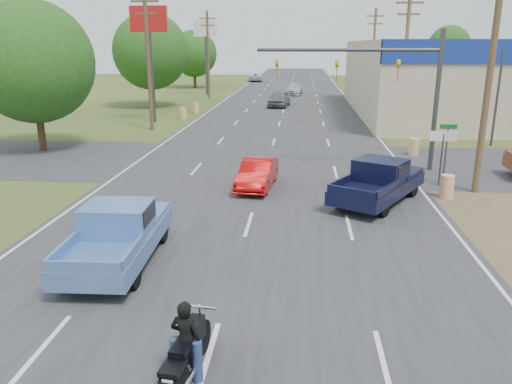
# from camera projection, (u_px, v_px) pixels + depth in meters

# --- Properties ---
(ground) EXTENTS (200.00, 200.00, 0.00)m
(ground) POSITION_uv_depth(u_px,v_px,m) (209.00, 357.00, 10.41)
(ground) COLOR #30431A
(ground) RESTS_ON ground
(main_road) EXTENTS (15.00, 180.00, 0.02)m
(main_road) POSITION_uv_depth(u_px,v_px,m) (283.00, 111.00, 48.60)
(main_road) COLOR #2D2D30
(main_road) RESTS_ON ground
(cross_road) EXTENTS (120.00, 10.00, 0.02)m
(cross_road) POSITION_uv_depth(u_px,v_px,m) (268.00, 162.00, 27.60)
(cross_road) COLOR #2D2D30
(cross_road) RESTS_ON ground
(utility_pole_1) EXTENTS (2.00, 0.28, 10.00)m
(utility_pole_1) POSITION_uv_depth(u_px,v_px,m) (491.00, 68.00, 20.48)
(utility_pole_1) COLOR #4C3823
(utility_pole_1) RESTS_ON ground
(utility_pole_2) EXTENTS (2.00, 0.28, 10.00)m
(utility_pole_2) POSITION_uv_depth(u_px,v_px,m) (405.00, 57.00, 37.67)
(utility_pole_2) COLOR #4C3823
(utility_pole_2) RESTS_ON ground
(utility_pole_3) EXTENTS (2.00, 0.28, 10.00)m
(utility_pole_3) POSITION_uv_depth(u_px,v_px,m) (373.00, 53.00, 54.86)
(utility_pole_3) COLOR #4C3823
(utility_pole_3) RESTS_ON ground
(utility_pole_5) EXTENTS (2.00, 0.28, 10.00)m
(utility_pole_5) POSITION_uv_depth(u_px,v_px,m) (148.00, 58.00, 36.46)
(utility_pole_5) COLOR #4C3823
(utility_pole_5) RESTS_ON ground
(utility_pole_6) EXTENTS (2.00, 0.28, 10.00)m
(utility_pole_6) POSITION_uv_depth(u_px,v_px,m) (208.00, 53.00, 59.38)
(utility_pole_6) COLOR #4C3823
(utility_pole_6) RESTS_ON ground
(tree_0) EXTENTS (7.14, 7.14, 8.84)m
(tree_0) POSITION_uv_depth(u_px,v_px,m) (33.00, 62.00, 29.23)
(tree_0) COLOR #422D19
(tree_0) RESTS_ON ground
(tree_1) EXTENTS (7.56, 7.56, 9.36)m
(tree_1) POSITION_uv_depth(u_px,v_px,m) (151.00, 51.00, 50.11)
(tree_1) COLOR #422D19
(tree_1) RESTS_ON ground
(tree_2) EXTENTS (6.72, 6.72, 8.32)m
(tree_2) POSITION_uv_depth(u_px,v_px,m) (194.00, 54.00, 73.26)
(tree_2) COLOR #422D19
(tree_2) RESTS_ON ground
(tree_5) EXTENTS (7.98, 7.98, 9.88)m
(tree_5) POSITION_uv_depth(u_px,v_px,m) (449.00, 46.00, 96.82)
(tree_5) COLOR #422D19
(tree_5) RESTS_ON ground
(tree_6) EXTENTS (8.82, 8.82, 10.92)m
(tree_6) POSITION_uv_depth(u_px,v_px,m) (147.00, 43.00, 101.88)
(tree_6) COLOR #422D19
(tree_6) RESTS_ON ground
(barrel_0) EXTENTS (0.56, 0.56, 1.00)m
(barrel_0) POSITION_uv_depth(u_px,v_px,m) (447.00, 187.00, 21.03)
(barrel_0) COLOR orange
(barrel_0) RESTS_ON ground
(barrel_1) EXTENTS (0.56, 0.56, 1.00)m
(barrel_1) POSITION_uv_depth(u_px,v_px,m) (414.00, 147.00, 29.11)
(barrel_1) COLOR orange
(barrel_1) RESTS_ON ground
(barrel_2) EXTENTS (0.56, 0.56, 1.00)m
(barrel_2) POSITION_uv_depth(u_px,v_px,m) (183.00, 113.00, 43.47)
(barrel_2) COLOR orange
(barrel_2) RESTS_ON ground
(barrel_3) EXTENTS (0.56, 0.56, 1.00)m
(barrel_3) POSITION_uv_depth(u_px,v_px,m) (196.00, 108.00, 47.27)
(barrel_3) COLOR orange
(barrel_3) RESTS_ON ground
(pole_sign_left_near) EXTENTS (3.00, 0.35, 9.20)m
(pole_sign_left_near) POSITION_uv_depth(u_px,v_px,m) (149.00, 33.00, 39.84)
(pole_sign_left_near) COLOR #3F3F44
(pole_sign_left_near) RESTS_ON ground
(pole_sign_left_far) EXTENTS (3.00, 0.35, 9.20)m
(pole_sign_left_far) POSITION_uv_depth(u_px,v_px,m) (206.00, 37.00, 62.76)
(pole_sign_left_far) COLOR #3F3F44
(pole_sign_left_far) RESTS_ON ground
(lane_sign) EXTENTS (1.20, 0.08, 2.52)m
(lane_sign) POSITION_uv_depth(u_px,v_px,m) (443.00, 145.00, 22.52)
(lane_sign) COLOR #3F3F44
(lane_sign) RESTS_ON ground
(street_name_sign) EXTENTS (0.80, 0.08, 2.61)m
(street_name_sign) POSITION_uv_depth(u_px,v_px,m) (447.00, 145.00, 23.99)
(street_name_sign) COLOR #3F3F44
(street_name_sign) RESTS_ON ground
(signal_mast) EXTENTS (9.12, 0.40, 7.00)m
(signal_mast) POSITION_uv_depth(u_px,v_px,m) (384.00, 75.00, 24.77)
(signal_mast) COLOR #3F3F44
(signal_mast) RESTS_ON ground
(red_convertible) EXTENTS (1.75, 4.04, 1.29)m
(red_convertible) POSITION_uv_depth(u_px,v_px,m) (257.00, 174.00, 22.52)
(red_convertible) COLOR #AF0808
(red_convertible) RESTS_ON ground
(motorcycle) EXTENTS (0.78, 2.36, 1.20)m
(motorcycle) POSITION_uv_depth(u_px,v_px,m) (185.00, 358.00, 9.47)
(motorcycle) COLOR black
(motorcycle) RESTS_ON ground
(rider) EXTENTS (0.63, 0.46, 1.60)m
(rider) POSITION_uv_depth(u_px,v_px,m) (186.00, 344.00, 9.46)
(rider) COLOR black
(rider) RESTS_ON ground
(blue_pickup) EXTENTS (2.27, 5.46, 1.79)m
(blue_pickup) POSITION_uv_depth(u_px,v_px,m) (119.00, 232.00, 14.81)
(blue_pickup) COLOR black
(blue_pickup) RESTS_ON ground
(navy_pickup) EXTENTS (4.51, 5.69, 1.79)m
(navy_pickup) POSITION_uv_depth(u_px,v_px,m) (380.00, 180.00, 20.46)
(navy_pickup) COLOR black
(navy_pickup) RESTS_ON ground
(distant_car_grey) EXTENTS (2.42, 5.02, 1.65)m
(distant_car_grey) POSITION_uv_depth(u_px,v_px,m) (279.00, 99.00, 51.95)
(distant_car_grey) COLOR slate
(distant_car_grey) RESTS_ON ground
(distant_car_silver) EXTENTS (2.40, 5.04, 1.42)m
(distant_car_silver) POSITION_uv_depth(u_px,v_px,m) (294.00, 89.00, 64.37)
(distant_car_silver) COLOR silver
(distant_car_silver) RESTS_ON ground
(distant_car_white) EXTENTS (2.78, 5.45, 1.48)m
(distant_car_white) POSITION_uv_depth(u_px,v_px,m) (256.00, 77.00, 87.54)
(distant_car_white) COLOR silver
(distant_car_white) RESTS_ON ground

